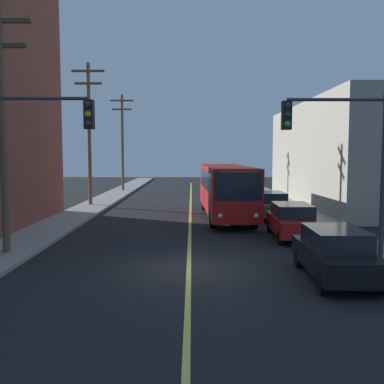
% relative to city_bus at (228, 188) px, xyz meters
% --- Properties ---
extents(ground_plane, '(120.00, 120.00, 0.00)m').
position_rel_city_bus_xyz_m(ground_plane, '(-2.20, -12.65, -1.82)').
color(ground_plane, black).
extents(sidewalk_left, '(2.50, 90.00, 0.15)m').
position_rel_city_bus_xyz_m(sidewalk_left, '(-9.45, -2.65, -1.74)').
color(sidewalk_left, gray).
rests_on(sidewalk_left, ground).
extents(sidewalk_right, '(2.50, 90.00, 0.15)m').
position_rel_city_bus_xyz_m(sidewalk_right, '(5.05, -2.65, -1.74)').
color(sidewalk_right, gray).
rests_on(sidewalk_right, ground).
extents(lane_stripe_center, '(0.16, 60.00, 0.01)m').
position_rel_city_bus_xyz_m(lane_stripe_center, '(-2.20, 2.35, -1.81)').
color(lane_stripe_center, '#D8CC4C').
rests_on(lane_stripe_center, ground).
extents(building_right_warehouse, '(12.00, 22.29, 7.86)m').
position_rel_city_bus_xyz_m(building_right_warehouse, '(12.29, 7.41, 2.11)').
color(building_right_warehouse, gray).
rests_on(building_right_warehouse, ground).
extents(city_bus, '(2.93, 12.22, 3.20)m').
position_rel_city_bus_xyz_m(city_bus, '(0.00, 0.00, 0.00)').
color(city_bus, maroon).
rests_on(city_bus, ground).
extents(parked_car_black, '(1.88, 4.43, 1.62)m').
position_rel_city_bus_xyz_m(parked_car_black, '(2.41, -13.93, -0.98)').
color(parked_car_black, black).
rests_on(parked_car_black, ground).
extents(parked_car_red, '(1.89, 4.43, 1.62)m').
position_rel_city_bus_xyz_m(parked_car_red, '(2.60, -7.10, -0.98)').
color(parked_car_red, maroon).
rests_on(parked_car_red, ground).
extents(parked_car_green, '(1.92, 4.45, 1.62)m').
position_rel_city_bus_xyz_m(parked_car_green, '(2.70, -0.65, -0.98)').
color(parked_car_green, '#196038').
rests_on(parked_car_green, ground).
extents(utility_pole_near, '(2.40, 0.28, 9.34)m').
position_rel_city_bus_xyz_m(utility_pole_near, '(-9.29, -10.65, 3.49)').
color(utility_pole_near, brown).
rests_on(utility_pole_near, sidewalk_left).
extents(utility_pole_mid, '(2.40, 0.28, 10.47)m').
position_rel_city_bus_xyz_m(utility_pole_mid, '(-9.75, 5.56, 4.08)').
color(utility_pole_mid, brown).
rests_on(utility_pole_mid, sidewalk_left).
extents(utility_pole_far, '(2.40, 0.28, 9.92)m').
position_rel_city_bus_xyz_m(utility_pole_far, '(-9.40, 19.10, 3.79)').
color(utility_pole_far, brown).
rests_on(utility_pole_far, sidewalk_left).
extents(traffic_signal_left_corner, '(3.75, 0.48, 6.00)m').
position_rel_city_bus_xyz_m(traffic_signal_left_corner, '(-7.61, -12.15, 2.49)').
color(traffic_signal_left_corner, '#2D2D33').
rests_on(traffic_signal_left_corner, sidewalk_left).
extents(traffic_signal_right_corner, '(3.75, 0.48, 6.00)m').
position_rel_city_bus_xyz_m(traffic_signal_right_corner, '(3.21, -11.83, 2.49)').
color(traffic_signal_right_corner, '#2D2D33').
rests_on(traffic_signal_right_corner, sidewalk_right).
extents(fire_hydrant, '(0.44, 0.26, 0.84)m').
position_rel_city_bus_xyz_m(fire_hydrant, '(4.65, -8.02, -1.23)').
color(fire_hydrant, red).
rests_on(fire_hydrant, sidewalk_right).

